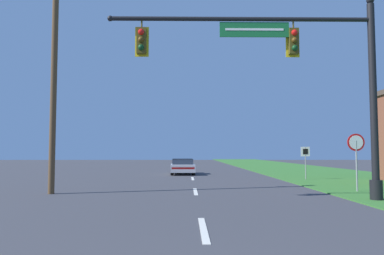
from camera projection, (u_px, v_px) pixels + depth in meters
grass_verge_right at (312, 172)px, 32.51m from camera, size 10.00×110.00×0.04m
road_center_line at (193, 179)px, 24.39m from camera, size 0.16×34.80×0.01m
signal_mast at (305, 74)px, 13.60m from camera, size 9.91×0.47×7.45m
car_ahead at (183, 166)px, 29.36m from camera, size 1.95×4.37×1.19m
stop_sign at (356, 149)px, 16.33m from camera, size 0.76×0.07×2.50m
route_sign_post at (305, 155)px, 23.43m from camera, size 0.55×0.06×2.03m
utility_pole_near at (54, 69)px, 15.90m from camera, size 1.80×0.26×10.23m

